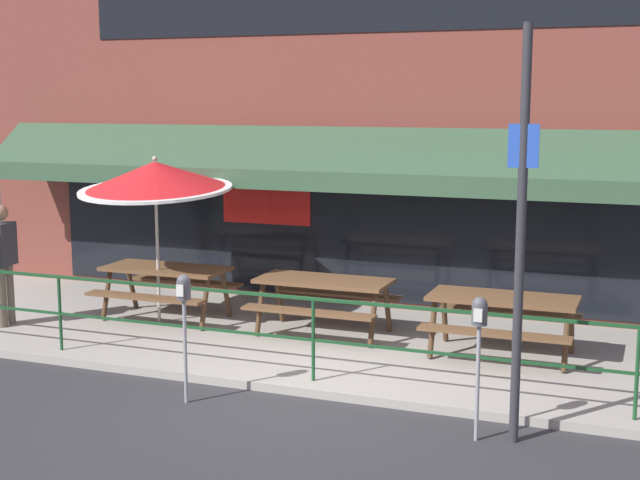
{
  "coord_description": "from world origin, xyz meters",
  "views": [
    {
      "loc": [
        3.58,
        -8.75,
        3.28
      ],
      "look_at": [
        -0.42,
        1.6,
        1.5
      ],
      "focal_mm": 50.0,
      "sensor_mm": 36.0,
      "label": 1
    }
  ],
  "objects_px": {
    "parking_meter_near": "(184,299)",
    "street_sign_pole": "(521,233)",
    "pedestrian_walking": "(3,258)",
    "picnic_table_centre": "(324,290)",
    "picnic_table_left": "(166,278)",
    "patio_umbrella_left": "(155,177)",
    "picnic_table_right": "(503,309)",
    "parking_meter_far": "(479,325)"
  },
  "relations": [
    {
      "from": "parking_meter_near",
      "to": "street_sign_pole",
      "type": "bearing_deg",
      "value": 2.74
    },
    {
      "from": "pedestrian_walking",
      "to": "picnic_table_centre",
      "type": "bearing_deg",
      "value": 14.91
    },
    {
      "from": "picnic_table_left",
      "to": "picnic_table_centre",
      "type": "relative_size",
      "value": 1.0
    },
    {
      "from": "picnic_table_centre",
      "to": "patio_umbrella_left",
      "type": "height_order",
      "value": "patio_umbrella_left"
    },
    {
      "from": "pedestrian_walking",
      "to": "street_sign_pole",
      "type": "distance_m",
      "value": 7.56
    },
    {
      "from": "picnic_table_centre",
      "to": "street_sign_pole",
      "type": "relative_size",
      "value": 0.46
    },
    {
      "from": "picnic_table_centre",
      "to": "parking_meter_near",
      "type": "relative_size",
      "value": 1.27
    },
    {
      "from": "picnic_table_left",
      "to": "picnic_table_right",
      "type": "relative_size",
      "value": 1.0
    },
    {
      "from": "picnic_table_right",
      "to": "patio_umbrella_left",
      "type": "height_order",
      "value": "patio_umbrella_left"
    },
    {
      "from": "picnic_table_right",
      "to": "pedestrian_walking",
      "type": "distance_m",
      "value": 6.87
    },
    {
      "from": "picnic_table_centre",
      "to": "pedestrian_walking",
      "type": "distance_m",
      "value": 4.53
    },
    {
      "from": "picnic_table_centre",
      "to": "picnic_table_right",
      "type": "xyz_separation_m",
      "value": [
        2.43,
        -0.19,
        0.0
      ]
    },
    {
      "from": "picnic_table_right",
      "to": "parking_meter_far",
      "type": "xyz_separation_m",
      "value": [
        0.21,
        -2.59,
        0.44
      ]
    },
    {
      "from": "picnic_table_left",
      "to": "pedestrian_walking",
      "type": "bearing_deg",
      "value": -149.51
    },
    {
      "from": "parking_meter_far",
      "to": "street_sign_pole",
      "type": "relative_size",
      "value": 0.36
    },
    {
      "from": "parking_meter_near",
      "to": "street_sign_pole",
      "type": "height_order",
      "value": "street_sign_pole"
    },
    {
      "from": "parking_meter_far",
      "to": "picnic_table_left",
      "type": "bearing_deg",
      "value": 151.51
    },
    {
      "from": "pedestrian_walking",
      "to": "parking_meter_far",
      "type": "relative_size",
      "value": 1.2
    },
    {
      "from": "street_sign_pole",
      "to": "pedestrian_walking",
      "type": "bearing_deg",
      "value": 168.38
    },
    {
      "from": "patio_umbrella_left",
      "to": "parking_meter_near",
      "type": "xyz_separation_m",
      "value": [
        1.91,
        -2.6,
        -1.03
      ]
    },
    {
      "from": "patio_umbrella_left",
      "to": "parking_meter_far",
      "type": "distance_m",
      "value": 5.76
    },
    {
      "from": "picnic_table_left",
      "to": "street_sign_pole",
      "type": "relative_size",
      "value": 0.46
    },
    {
      "from": "picnic_table_left",
      "to": "street_sign_pole",
      "type": "distance_m",
      "value": 6.17
    },
    {
      "from": "picnic_table_centre",
      "to": "pedestrian_walking",
      "type": "relative_size",
      "value": 1.05
    },
    {
      "from": "picnic_table_centre",
      "to": "picnic_table_right",
      "type": "relative_size",
      "value": 1.0
    },
    {
      "from": "street_sign_pole",
      "to": "parking_meter_near",
      "type": "bearing_deg",
      "value": -177.26
    },
    {
      "from": "picnic_table_centre",
      "to": "street_sign_pole",
      "type": "height_order",
      "value": "street_sign_pole"
    },
    {
      "from": "picnic_table_right",
      "to": "street_sign_pole",
      "type": "distance_m",
      "value": 2.87
    },
    {
      "from": "pedestrian_walking",
      "to": "parking_meter_far",
      "type": "height_order",
      "value": "pedestrian_walking"
    },
    {
      "from": "picnic_table_centre",
      "to": "picnic_table_right",
      "type": "bearing_deg",
      "value": -4.46
    },
    {
      "from": "parking_meter_near",
      "to": "parking_meter_far",
      "type": "bearing_deg",
      "value": 1.14
    },
    {
      "from": "pedestrian_walking",
      "to": "street_sign_pole",
      "type": "xyz_separation_m",
      "value": [
        7.34,
        -1.51,
        0.97
      ]
    },
    {
      "from": "parking_meter_near",
      "to": "street_sign_pole",
      "type": "relative_size",
      "value": 0.36
    },
    {
      "from": "picnic_table_left",
      "to": "picnic_table_centre",
      "type": "distance_m",
      "value": 2.43
    },
    {
      "from": "parking_meter_far",
      "to": "street_sign_pole",
      "type": "bearing_deg",
      "value": 17.0
    },
    {
      "from": "picnic_table_right",
      "to": "parking_meter_far",
      "type": "relative_size",
      "value": 1.27
    },
    {
      "from": "picnic_table_centre",
      "to": "parking_meter_near",
      "type": "distance_m",
      "value": 2.92
    },
    {
      "from": "picnic_table_left",
      "to": "pedestrian_walking",
      "type": "xyz_separation_m",
      "value": [
        -1.93,
        -1.14,
        0.35
      ]
    },
    {
      "from": "picnic_table_centre",
      "to": "pedestrian_walking",
      "type": "xyz_separation_m",
      "value": [
        -4.36,
        -1.16,
        0.35
      ]
    },
    {
      "from": "patio_umbrella_left",
      "to": "parking_meter_far",
      "type": "bearing_deg",
      "value": -26.63
    },
    {
      "from": "picnic_table_left",
      "to": "parking_meter_near",
      "type": "distance_m",
      "value": 3.43
    },
    {
      "from": "pedestrian_walking",
      "to": "picnic_table_left",
      "type": "bearing_deg",
      "value": 30.49
    }
  ]
}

